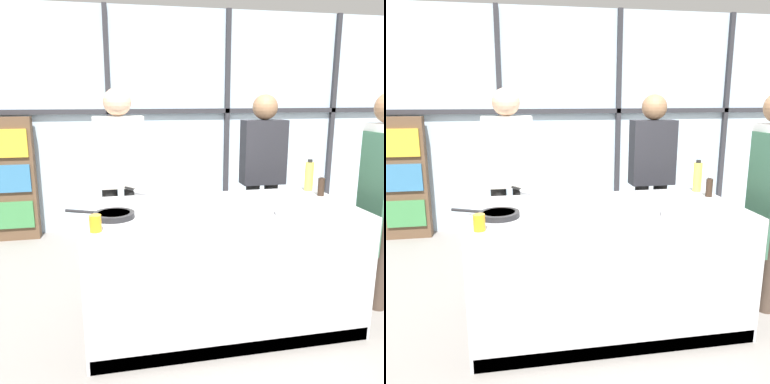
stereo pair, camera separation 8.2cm
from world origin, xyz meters
TOP-DOWN VIEW (x-y plane):
  - ground_plane at (0.00, 0.00)m, footprint 18.00×18.00m
  - back_window_wall at (0.00, 2.50)m, footprint 6.40×0.10m
  - bookshelf at (-1.95, 2.32)m, footprint 0.54×0.19m
  - demo_island at (-0.00, -0.00)m, footprint 1.99×0.98m
  - spectator_far_left at (-0.70, 0.95)m, footprint 0.45×0.25m
  - spectator_center_left at (0.70, 0.95)m, footprint 0.43×0.24m
  - frying_pan at (-0.79, -0.12)m, footprint 0.47×0.30m
  - saucepan at (-0.53, 0.13)m, footprint 0.26×0.33m
  - white_plate at (0.47, -0.06)m, footprint 0.24×0.24m
  - mixing_bowl at (0.42, -0.32)m, footprint 0.23×0.23m
  - oil_bottle at (0.90, 0.37)m, footprint 0.07×0.07m
  - pepper_grinder at (0.91, 0.17)m, footprint 0.05×0.05m
  - juice_glass_near at (-0.90, -0.39)m, footprint 0.07×0.07m

SIDE VIEW (x-z plane):
  - ground_plane at x=0.00m, z-range 0.00..0.00m
  - demo_island at x=0.00m, z-range 0.00..0.92m
  - bookshelf at x=-1.95m, z-range 0.00..1.49m
  - white_plate at x=0.47m, z-range 0.92..0.94m
  - frying_pan at x=-0.79m, z-range 0.92..0.96m
  - mixing_bowl at x=0.42m, z-range 0.93..1.00m
  - juice_glass_near at x=-0.90m, z-range 0.92..1.03m
  - saucepan at x=-0.53m, z-range 0.93..1.05m
  - spectator_center_left at x=0.70m, z-range 0.13..1.87m
  - pepper_grinder at x=0.91m, z-range 0.91..1.09m
  - spectator_far_left at x=-0.70m, z-range 0.13..1.93m
  - oil_bottle at x=0.90m, z-range 0.91..1.19m
  - back_window_wall at x=0.00m, z-range 0.00..2.80m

